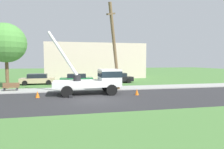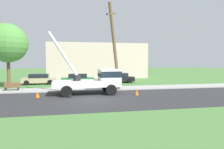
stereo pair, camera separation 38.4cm
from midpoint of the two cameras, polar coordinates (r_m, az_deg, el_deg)
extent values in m
plane|color=#477538|center=(27.42, -8.66, -2.53)|extent=(120.00, 120.00, 0.00)
cube|color=#2B2B2D|center=(15.59, -6.35, -7.49)|extent=(80.00, 8.32, 0.01)
cube|color=#9E9E99|center=(21.08, -7.75, -4.36)|extent=(80.00, 2.88, 0.10)
cube|color=silver|center=(17.87, -11.21, -2.75)|extent=(4.37, 2.53, 0.55)
cube|color=silver|center=(18.19, -1.43, -0.89)|extent=(1.97, 2.46, 1.60)
cube|color=#19232D|center=(18.17, -1.43, 0.22)|extent=(1.99, 2.48, 0.56)
cylinder|color=black|center=(17.81, -11.17, -1.07)|extent=(0.70, 0.70, 0.50)
cylinder|color=silver|center=(18.41, -15.35, 6.18)|extent=(2.92, 1.57, 4.26)
cube|color=black|center=(16.56, -13.06, -6.55)|extent=(0.31, 0.31, 0.20)
cube|color=black|center=(19.42, -13.12, -4.99)|extent=(0.31, 0.31, 0.20)
cylinder|color=black|center=(17.14, -0.73, -4.73)|extent=(1.00, 0.30, 1.00)
cylinder|color=black|center=(19.47, -2.28, -3.68)|extent=(1.00, 0.30, 1.00)
cylinder|color=black|center=(16.74, -14.15, -5.06)|extent=(1.00, 0.30, 1.00)
cylinder|color=black|center=(19.11, -14.06, -3.94)|extent=(1.00, 0.30, 1.00)
cylinder|color=brown|center=(19.20, 0.22, 7.73)|extent=(1.79, 2.32, 8.78)
cube|color=brown|center=(18.92, -0.91, 17.93)|extent=(1.17, 1.54, 0.62)
cone|color=orange|center=(17.54, 6.94, -5.28)|extent=(0.36, 0.36, 0.56)
cone|color=orange|center=(17.42, -22.27, -5.62)|extent=(0.36, 0.36, 0.56)
cube|color=tan|center=(27.37, -21.98, -1.64)|extent=(4.49, 2.02, 0.65)
cube|color=black|center=(27.32, -22.02, -0.38)|extent=(2.55, 1.78, 0.55)
cylinder|color=black|center=(26.34, -19.09, -2.27)|extent=(0.64, 0.22, 0.64)
cylinder|color=black|center=(28.13, -18.80, -1.88)|extent=(0.64, 0.22, 0.64)
cylinder|color=black|center=(26.74, -25.31, -2.35)|extent=(0.64, 0.22, 0.64)
cylinder|color=black|center=(28.50, -24.63, -1.96)|extent=(0.64, 0.22, 0.64)
cube|color=#1E6638|center=(26.34, -11.07, -1.63)|extent=(4.45, 1.92, 0.65)
cube|color=black|center=(26.28, -11.08, -0.33)|extent=(2.51, 1.72, 0.55)
cylinder|color=black|center=(25.48, -7.82, -2.30)|extent=(0.64, 0.22, 0.64)
cylinder|color=black|center=(27.27, -7.98, -1.89)|extent=(0.64, 0.22, 0.64)
cylinder|color=black|center=(25.53, -14.35, -2.37)|extent=(0.64, 0.22, 0.64)
cylinder|color=black|center=(27.32, -14.08, -1.96)|extent=(0.64, 0.22, 0.64)
cube|color=black|center=(27.46, 1.27, -1.33)|extent=(4.41, 1.82, 0.65)
cube|color=black|center=(27.41, 1.28, -0.08)|extent=(2.47, 1.67, 0.55)
cylinder|color=black|center=(26.97, 4.70, -1.92)|extent=(0.64, 0.22, 0.64)
cylinder|color=black|center=(28.70, 3.71, -1.56)|extent=(0.64, 0.22, 0.64)
cylinder|color=black|center=(26.32, -1.39, -2.06)|extent=(0.64, 0.22, 0.64)
cylinder|color=black|center=(28.09, -2.02, -1.68)|extent=(0.64, 0.22, 0.64)
cube|color=brown|center=(21.97, -28.85, -3.43)|extent=(1.60, 0.44, 0.06)
cube|color=brown|center=(22.13, -28.72, -2.72)|extent=(1.60, 0.06, 0.40)
cube|color=#333338|center=(22.19, -30.32, -4.00)|extent=(0.10, 0.40, 0.45)
cube|color=#333338|center=(21.83, -27.32, -4.02)|extent=(0.10, 0.40, 0.45)
cylinder|color=brown|center=(24.56, -29.68, 1.89)|extent=(0.36, 0.36, 4.84)
sphere|color=#4C8C3D|center=(24.63, -29.90, 8.32)|extent=(4.42, 4.42, 4.42)
cube|color=beige|center=(36.11, -5.23, 4.15)|extent=(18.00, 6.00, 6.40)
camera|label=1|loc=(0.19, -90.58, -0.04)|focal=30.13mm
camera|label=2|loc=(0.19, 89.42, 0.04)|focal=30.13mm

